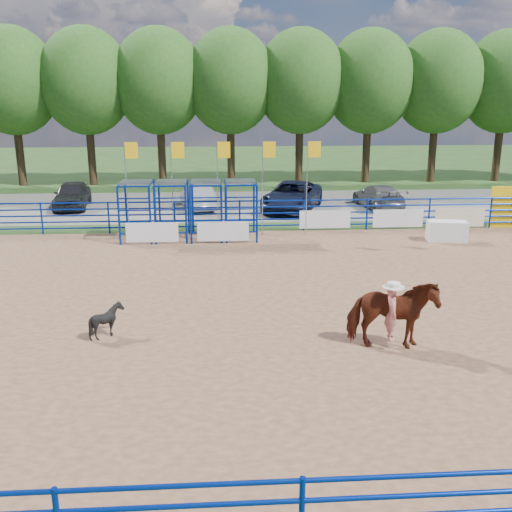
# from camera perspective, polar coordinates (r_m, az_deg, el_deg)

# --- Properties ---
(ground) EXTENTS (120.00, 120.00, 0.00)m
(ground) POSITION_cam_1_polar(r_m,az_deg,el_deg) (17.09, -0.31, -5.11)
(ground) COLOR #305020
(ground) RESTS_ON ground
(arena_dirt) EXTENTS (30.00, 20.00, 0.02)m
(arena_dirt) POSITION_cam_1_polar(r_m,az_deg,el_deg) (17.09, -0.31, -5.08)
(arena_dirt) COLOR #936849
(arena_dirt) RESTS_ON ground
(gravel_strip) EXTENTS (40.00, 10.00, 0.01)m
(gravel_strip) POSITION_cam_1_polar(r_m,az_deg,el_deg) (33.53, -2.10, 5.12)
(gravel_strip) COLOR gray
(gravel_strip) RESTS_ON ground
(announcer_table) EXTENTS (1.76, 1.03, 0.88)m
(announcer_table) POSITION_cam_1_polar(r_m,az_deg,el_deg) (26.12, 18.55, 2.38)
(announcer_table) COLOR white
(announcer_table) RESTS_ON arena_dirt
(horse_and_rider) EXTENTS (2.24, 1.25, 2.39)m
(horse_and_rider) POSITION_cam_1_polar(r_m,az_deg,el_deg) (14.36, 13.43, -5.48)
(horse_and_rider) COLOR maroon
(horse_and_rider) RESTS_ON arena_dirt
(calf) EXTENTS (0.85, 0.76, 0.89)m
(calf) POSITION_cam_1_polar(r_m,az_deg,el_deg) (15.33, -14.70, -6.24)
(calf) COLOR black
(calf) RESTS_ON arena_dirt
(car_a) EXTENTS (2.14, 4.53, 1.50)m
(car_a) POSITION_cam_1_polar(r_m,az_deg,el_deg) (34.09, -17.91, 5.84)
(car_a) COLOR black
(car_a) RESTS_ON gravel_strip
(car_b) EXTENTS (2.23, 4.15, 1.30)m
(car_b) POSITION_cam_1_polar(r_m,az_deg,el_deg) (32.26, -5.85, 5.82)
(car_b) COLOR gray
(car_b) RESTS_ON gravel_strip
(car_c) EXTENTS (4.34, 6.22, 1.58)m
(car_c) POSITION_cam_1_polar(r_m,az_deg,el_deg) (31.84, 3.64, 6.00)
(car_c) COLOR black
(car_c) RESTS_ON gravel_strip
(car_d) EXTENTS (2.26, 4.73, 1.33)m
(car_d) POSITION_cam_1_polar(r_m,az_deg,el_deg) (33.16, 12.15, 5.85)
(car_d) COLOR #545456
(car_d) RESTS_ON gravel_strip
(perimeter_fence) EXTENTS (30.10, 20.10, 1.50)m
(perimeter_fence) POSITION_cam_1_polar(r_m,az_deg,el_deg) (16.84, -0.31, -2.72)
(perimeter_fence) COLOR #062593
(perimeter_fence) RESTS_ON ground
(chute_assembly) EXTENTS (19.32, 2.41, 4.20)m
(chute_assembly) POSITION_cam_1_polar(r_m,az_deg,el_deg) (25.28, -5.87, 4.55)
(chute_assembly) COLOR #062593
(chute_assembly) RESTS_ON ground
(treeline) EXTENTS (56.40, 6.40, 11.24)m
(treeline) POSITION_cam_1_polar(r_m,az_deg,el_deg) (42.01, -2.61, 17.51)
(treeline) COLOR #3F2B19
(treeline) RESTS_ON ground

